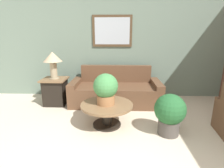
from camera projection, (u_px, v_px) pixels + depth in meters
wall_back at (121, 46)px, 4.47m from camera, size 7.28×0.09×2.60m
couch_main at (116, 91)px, 4.17m from camera, size 2.09×0.90×0.86m
coffee_table at (107, 110)px, 3.09m from camera, size 0.92×0.92×0.41m
side_table at (56, 91)px, 4.09m from camera, size 0.55×0.55×0.62m
table_lamp at (53, 60)px, 3.89m from camera, size 0.42×0.42×0.61m
potted_plant_on_table at (106, 88)px, 2.99m from camera, size 0.43×0.43×0.54m
potted_plant_floor at (170, 113)px, 2.79m from camera, size 0.50×0.50×0.68m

